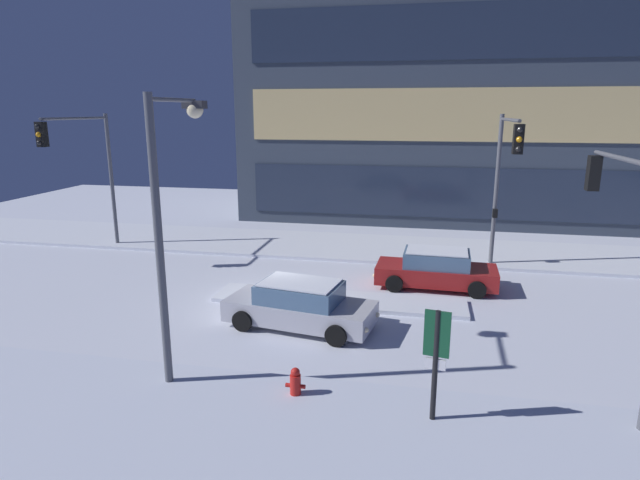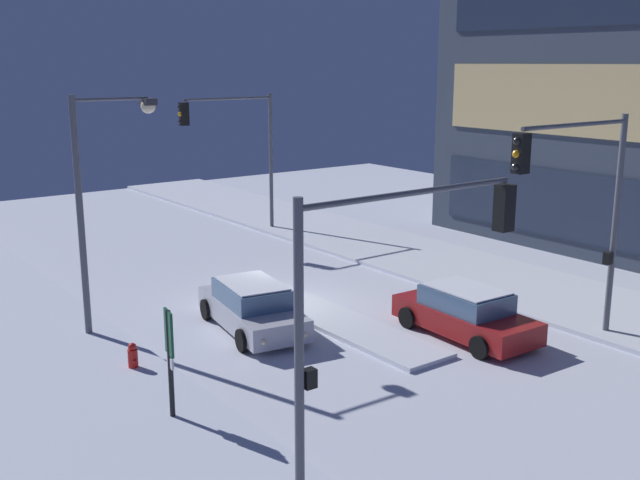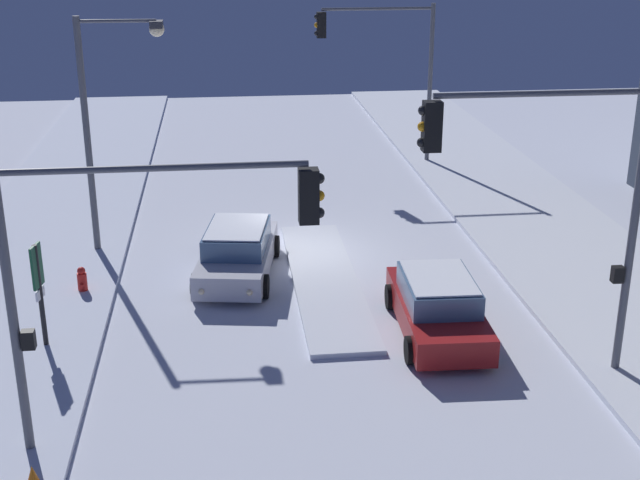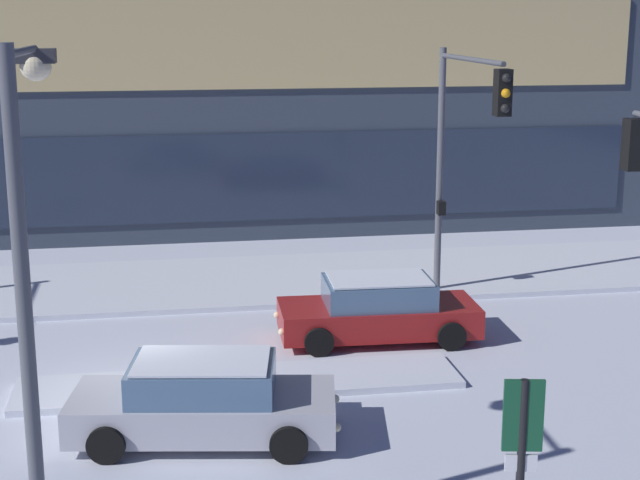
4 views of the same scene
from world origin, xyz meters
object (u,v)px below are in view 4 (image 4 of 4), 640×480
(car_far, at_px, (378,310))
(street_lamp_arched, at_px, (29,233))
(parking_info_sign, at_px, (522,446))
(traffic_light_corner_far_right, at_px, (462,136))
(car_near, at_px, (203,402))

(car_far, height_order, street_lamp_arched, street_lamp_arched)
(street_lamp_arched, relative_size, parking_info_sign, 2.68)
(car_far, relative_size, parking_info_sign, 1.78)
(street_lamp_arched, xyz_separation_m, parking_info_sign, (6.40, -1.11, -2.96))
(car_far, bearing_deg, traffic_light_corner_far_right, -142.66)
(car_near, bearing_deg, parking_info_sign, -39.30)
(traffic_light_corner_far_right, distance_m, street_lamp_arched, 13.49)
(car_near, distance_m, street_lamp_arched, 5.78)
(traffic_light_corner_far_right, height_order, street_lamp_arched, street_lamp_arched)
(parking_info_sign, bearing_deg, car_far, 9.54)
(car_near, height_order, street_lamp_arched, street_lamp_arched)
(traffic_light_corner_far_right, height_order, parking_info_sign, traffic_light_corner_far_right)
(car_near, xyz_separation_m, car_far, (4.27, 4.77, -0.00))
(street_lamp_arched, bearing_deg, car_far, -36.46)
(car_near, height_order, car_far, same)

